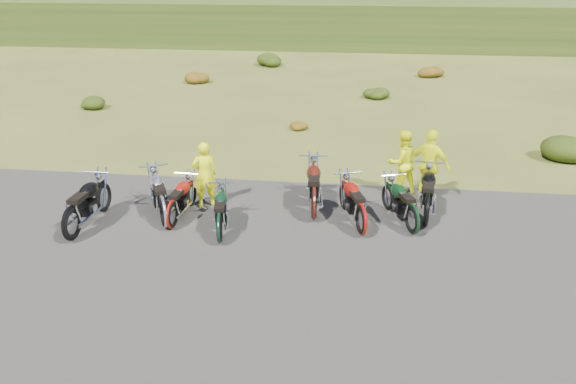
# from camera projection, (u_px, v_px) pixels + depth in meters

# --- Properties ---
(ground) EXTENTS (300.00, 300.00, 0.00)m
(ground) POSITION_uv_depth(u_px,v_px,m) (267.00, 253.00, 11.71)
(ground) COLOR #444C19
(ground) RESTS_ON ground
(gravel_pad) EXTENTS (20.00, 12.00, 0.04)m
(gravel_pad) POSITION_uv_depth(u_px,v_px,m) (249.00, 307.00, 9.88)
(gravel_pad) COLOR black
(gravel_pad) RESTS_ON ground
(hill_slope) EXTENTS (300.00, 45.97, 9.37)m
(hill_slope) POSITION_uv_depth(u_px,v_px,m) (344.00, 19.00, 57.54)
(hill_slope) COLOR #2A3A13
(hill_slope) RESTS_ON ground
(shrub_1) EXTENTS (1.03, 1.03, 0.61)m
(shrub_1) POSITION_uv_depth(u_px,v_px,m) (91.00, 101.00, 22.99)
(shrub_1) COLOR black
(shrub_1) RESTS_ON ground
(shrub_2) EXTENTS (1.30, 1.30, 0.77)m
(shrub_2) POSITION_uv_depth(u_px,v_px,m) (195.00, 76.00, 27.49)
(shrub_2) COLOR brown
(shrub_2) RESTS_ON ground
(shrub_3) EXTENTS (1.56, 1.56, 0.92)m
(shrub_3) POSITION_uv_depth(u_px,v_px,m) (270.00, 58.00, 31.98)
(shrub_3) COLOR black
(shrub_3) RESTS_ON ground
(shrub_4) EXTENTS (0.77, 0.77, 0.45)m
(shrub_4) POSITION_uv_depth(u_px,v_px,m) (296.00, 123.00, 20.10)
(shrub_4) COLOR brown
(shrub_4) RESTS_ON ground
(shrub_5) EXTENTS (1.03, 1.03, 0.61)m
(shrub_5) POSITION_uv_depth(u_px,v_px,m) (375.00, 92.00, 24.60)
(shrub_5) COLOR black
(shrub_5) RESTS_ON ground
(shrub_6) EXTENTS (1.30, 1.30, 0.77)m
(shrub_6) POSITION_uv_depth(u_px,v_px,m) (430.00, 70.00, 29.10)
(shrub_6) COLOR brown
(shrub_6) RESTS_ON ground
(shrub_7) EXTENTS (1.56, 1.56, 0.92)m
(shrub_7) POSITION_uv_depth(u_px,v_px,m) (572.00, 144.00, 17.10)
(shrub_7) COLOR black
(shrub_7) RESTS_ON ground
(motorcycle_0) EXTENTS (0.82, 2.23, 1.15)m
(motorcycle_0) POSITION_uv_depth(u_px,v_px,m) (75.00, 240.00, 12.23)
(motorcycle_0) COLOR black
(motorcycle_0) RESTS_ON ground
(motorcycle_1) EXTENTS (0.74, 1.89, 0.97)m
(motorcycle_1) POSITION_uv_depth(u_px,v_px,m) (173.00, 229.00, 12.76)
(motorcycle_1) COLOR maroon
(motorcycle_1) RESTS_ON ground
(motorcycle_2) EXTENTS (0.94, 1.97, 0.99)m
(motorcycle_2) POSITION_uv_depth(u_px,v_px,m) (220.00, 243.00, 12.12)
(motorcycle_2) COLOR black
(motorcycle_2) RESTS_ON ground
(motorcycle_3) EXTENTS (1.61, 2.23, 1.12)m
(motorcycle_3) POSITION_uv_depth(u_px,v_px,m) (165.00, 228.00, 12.79)
(motorcycle_3) COLOR silver
(motorcycle_3) RESTS_ON ground
(motorcycle_4) EXTENTS (0.96, 2.31, 1.18)m
(motorcycle_4) POSITION_uv_depth(u_px,v_px,m) (314.00, 220.00, 13.19)
(motorcycle_4) COLOR #45130B
(motorcycle_4) RESTS_ON ground
(motorcycle_5) EXTENTS (0.98, 2.29, 1.16)m
(motorcycle_5) POSITION_uv_depth(u_px,v_px,m) (425.00, 227.00, 12.84)
(motorcycle_5) COLOR black
(motorcycle_5) RESTS_ON ground
(motorcycle_6) EXTENTS (1.26, 2.15, 1.07)m
(motorcycle_6) POSITION_uv_depth(u_px,v_px,m) (360.00, 235.00, 12.46)
(motorcycle_6) COLOR maroon
(motorcycle_6) RESTS_ON ground
(motorcycle_7) EXTENTS (1.32, 2.06, 1.02)m
(motorcycle_7) POSITION_uv_depth(u_px,v_px,m) (411.00, 234.00, 12.50)
(motorcycle_7) COLOR black
(motorcycle_7) RESTS_ON ground
(person_middle) EXTENTS (0.70, 0.59, 1.64)m
(person_middle) POSITION_uv_depth(u_px,v_px,m) (205.00, 176.00, 13.59)
(person_middle) COLOR #E2E80C
(person_middle) RESTS_ON ground
(person_right_a) EXTENTS (1.01, 0.92, 1.68)m
(person_right_a) POSITION_uv_depth(u_px,v_px,m) (402.00, 163.00, 14.36)
(person_right_a) COLOR #E2E80C
(person_right_a) RESTS_ON ground
(person_right_b) EXTENTS (1.14, 0.93, 1.82)m
(person_right_b) POSITION_uv_depth(u_px,v_px,m) (430.00, 166.00, 13.93)
(person_right_b) COLOR #E2E80C
(person_right_b) RESTS_ON ground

